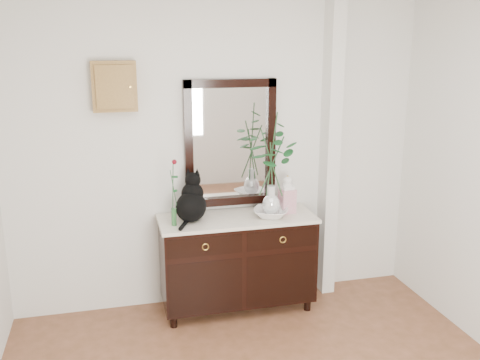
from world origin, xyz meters
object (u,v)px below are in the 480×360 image
object	(u,v)px
sideboard	(237,258)
lotus_bowl	(271,213)
ginger_jar	(287,194)
cat	(191,197)

from	to	relation	value
sideboard	lotus_bowl	xyz separation A→B (m)	(0.28, -0.07, 0.41)
lotus_bowl	ginger_jar	xyz separation A→B (m)	(0.17, 0.09, 0.13)
sideboard	cat	bearing A→B (deg)	179.53
sideboard	cat	world-z (taller)	cat
cat	sideboard	bearing A→B (deg)	23.35
cat	lotus_bowl	world-z (taller)	cat
cat	ginger_jar	size ratio (longest dim) A/B	1.21
lotus_bowl	ginger_jar	size ratio (longest dim) A/B	0.88
sideboard	cat	size ratio (longest dim) A/B	3.28
cat	ginger_jar	world-z (taller)	cat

